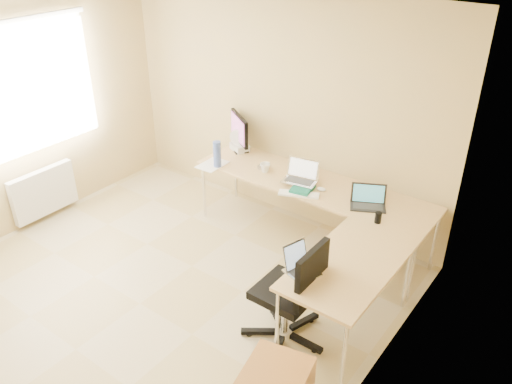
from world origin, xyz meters
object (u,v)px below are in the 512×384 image
Objects in this scene: desk_main at (310,213)px; water_bottle at (217,154)px; desk_fan at (240,141)px; laptop_center at (300,172)px; office_chair at (286,291)px; laptop_black at (369,198)px; desk_return at (346,297)px; keyboard at (299,194)px; laptop_return at (303,264)px; mug at (265,168)px; monitor at (239,133)px.

water_bottle reaches higher than desk_main.
desk_main is 8.69× the size of water_bottle.
desk_fan is (-1.13, 0.20, 0.49)m from desk_main.
office_chair is (0.68, -1.25, -0.39)m from laptop_center.
desk_main is 7.88× the size of laptop_black.
desk_return is at bearing -39.37° from desk_fan.
water_bottle reaches higher than desk_return.
desk_main is 10.70× the size of desk_fan.
keyboard reaches higher than desk_return.
desk_main is at bearing -19.71° from desk_fan.
laptop_return is (0.81, -1.23, -0.06)m from laptop_center.
keyboard is 3.70× the size of mug.
laptop_center is 1.03× the size of laptop_black.
laptop_return is (1.86, -1.55, -0.03)m from desk_fan.
monitor is 1.84m from laptop_black.
keyboard is 1.08m from water_bottle.
desk_return is 0.55m from office_chair.
monitor reaches higher than desk_fan.
water_bottle is 1.23× the size of desk_fan.
laptop_return is (1.78, -1.05, -0.06)m from water_bottle.
keyboard is at bearing -20.37° from mug.
laptop_black reaches higher than laptop_return.
water_bottle is 0.50m from desk_fan.
laptop_black reaches higher than mug.
desk_main is 1.21m from water_bottle.
desk_fan is at bearing 0.00° from monitor.
mug is (-0.57, 0.21, 0.04)m from keyboard.
keyboard is (-0.66, -0.20, -0.10)m from laptop_black.
desk_return is 2.20m from water_bottle.
mug is at bearing -171.16° from desk_main.
laptop_black is (1.82, -0.30, -0.12)m from monitor.
desk_main is 6.46× the size of keyboard.
monitor is at bearing 150.27° from desk_return.
keyboard is at bearing 50.68° from laptop_return.
laptop_center reaches higher than desk_fan.
monitor is 2.42m from laptop_return.
monitor is at bearing 153.33° from laptop_center.
desk_main is 5.09× the size of monitor.
laptop_center is 0.34× the size of office_chair.
laptop_return is (1.28, -1.27, 0.04)m from mug.
office_chair is (1.72, -1.57, -0.35)m from desk_fan.
monitor is at bearing 137.58° from office_chair.
laptop_return is at bearing -44.71° from mug.
desk_return is 1.47m from laptop_center.
desk_fan reaches higher than keyboard.
laptop_center is at bearing 16.51° from monitor.
water_bottle is at bearing 155.42° from keyboard.
desk_main is at bearing 134.27° from desk_return.
laptop_center is 1.10m from desk_fan.
desk_fan is at bearing 153.33° from laptop_center.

